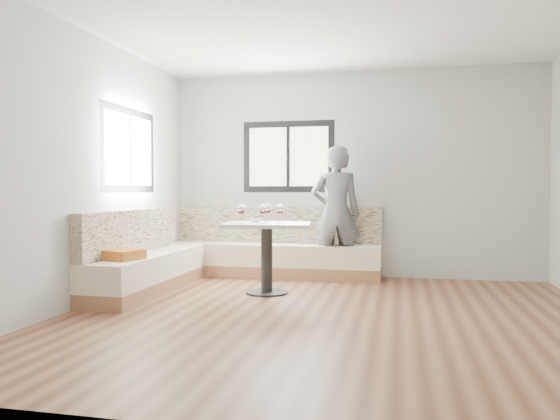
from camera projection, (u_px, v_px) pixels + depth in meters
The scene contains 9 objects.
room at pixel (323, 165), 5.11m from camera, with size 5.01×5.01×2.81m.
banquette at pixel (222, 256), 6.98m from camera, with size 2.90×2.80×0.95m.
table at pixel (267, 241), 6.20m from camera, with size 1.08×0.90×0.81m.
person at pixel (336, 213), 7.19m from camera, with size 0.64×0.42×1.77m, color #5C5F64.
olive_ramekin at pixel (255, 221), 6.22m from camera, with size 0.11×0.11×0.04m.
wine_glass_a at pixel (241, 210), 6.08m from camera, with size 0.10×0.10×0.22m.
wine_glass_b at pixel (263, 210), 5.99m from camera, with size 0.10×0.10×0.22m.
wine_glass_c at pixel (280, 210), 6.05m from camera, with size 0.10×0.10×0.22m.
wine_glass_d at pixel (267, 209), 6.28m from camera, with size 0.10×0.10×0.22m.
Camera 1 is at (0.62, -5.01, 1.17)m, focal length 35.00 mm.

